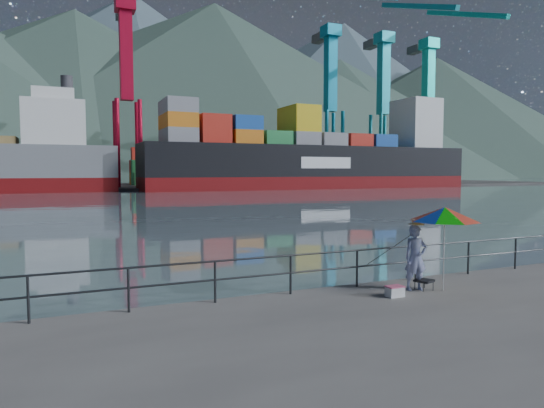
{
  "coord_description": "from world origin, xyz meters",
  "views": [
    {
      "loc": [
        -6.28,
        -9.31,
        3.17
      ],
      "look_at": [
        0.34,
        6.0,
        2.0
      ],
      "focal_mm": 32.0,
      "sensor_mm": 36.0,
      "label": 1
    }
  ],
  "objects_px": {
    "beach_umbrella": "(445,214)",
    "container_ship": "(320,156)",
    "fisherman": "(416,258)",
    "cooler_bag": "(395,292)"
  },
  "relations": [
    {
      "from": "cooler_bag",
      "to": "container_ship",
      "type": "distance_m",
      "value": 80.37
    },
    {
      "from": "cooler_bag",
      "to": "beach_umbrella",
      "type": "bearing_deg",
      "value": -0.91
    },
    {
      "from": "fisherman",
      "to": "cooler_bag",
      "type": "distance_m",
      "value": 1.23
    },
    {
      "from": "fisherman",
      "to": "cooler_bag",
      "type": "bearing_deg",
      "value": -148.75
    },
    {
      "from": "fisherman",
      "to": "cooler_bag",
      "type": "height_order",
      "value": "fisherman"
    },
    {
      "from": "fisherman",
      "to": "beach_umbrella",
      "type": "relative_size",
      "value": 0.78
    },
    {
      "from": "beach_umbrella",
      "to": "container_ship",
      "type": "height_order",
      "value": "container_ship"
    },
    {
      "from": "cooler_bag",
      "to": "fisherman",
      "type": "bearing_deg",
      "value": 19.72
    },
    {
      "from": "beach_umbrella",
      "to": "container_ship",
      "type": "distance_m",
      "value": 79.56
    },
    {
      "from": "cooler_bag",
      "to": "container_ship",
      "type": "relative_size",
      "value": 0.01
    }
  ]
}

